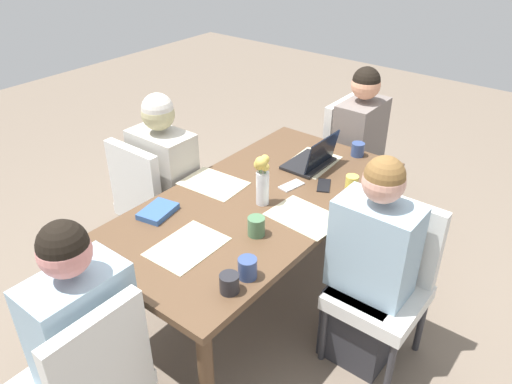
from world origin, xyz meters
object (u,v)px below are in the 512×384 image
object	(u,v)px
chair_head_left_left_near	(352,154)
person_near_left_far	(166,193)
person_head_right_left_mid	(90,355)
phone_black	(324,185)
chair_head_right_left_mid	(90,378)
person_far_right_near	(370,275)
chair_far_right_near	(386,277)
flower_vase	(262,178)
dining_table	(256,212)
coffee_mug_near_left	(229,283)
book_blue_cover	(158,211)
phone_silver	(291,186)
coffee_mug_centre_left	(352,184)
coffee_mug_near_right	(248,268)
person_head_left_left_near	(358,157)
coffee_mug_far_left	(256,226)
chair_near_left_far	(152,198)
laptop_head_left_left_near	(313,160)
coffee_mug_centre_right	(358,149)

from	to	relation	value
chair_head_left_left_near	person_near_left_far	world-z (taller)	person_near_left_far
person_head_right_left_mid	phone_black	world-z (taller)	person_head_right_left_mid
chair_head_right_left_mid	person_near_left_far	xyz separation A→B (m)	(-1.17, -0.80, 0.03)
chair_head_right_left_mid	person_far_right_near	bearing A→B (deg)	154.03
person_head_right_left_mid	chair_far_right_near	world-z (taller)	person_head_right_left_mid
person_far_right_near	flower_vase	size ratio (longest dim) A/B	4.14
dining_table	coffee_mug_near_left	size ratio (longest dim) A/B	21.30
person_far_right_near	book_blue_cover	size ratio (longest dim) A/B	5.97
chair_head_left_left_near	chair_head_right_left_mid	xyz separation A→B (m)	(2.46, 0.16, 0.00)
phone_black	phone_silver	size ratio (longest dim) A/B	1.00
chair_far_right_near	coffee_mug_near_left	world-z (taller)	chair_far_right_near
dining_table	coffee_mug_centre_left	bearing A→B (deg)	137.70
coffee_mug_near_left	person_far_right_near	bearing A→B (deg)	154.72
person_far_right_near	phone_black	xyz separation A→B (m)	(-0.32, -0.48, 0.21)
chair_head_right_left_mid	phone_black	bearing A→B (deg)	175.44
coffee_mug_near_right	dining_table	bearing A→B (deg)	-145.04
dining_table	person_head_left_left_near	distance (m)	1.20
chair_head_right_left_mid	coffee_mug_near_left	size ratio (longest dim) A/B	10.43
person_far_right_near	phone_silver	xyz separation A→B (m)	(-0.20, -0.63, 0.21)
chair_far_right_near	coffee_mug_near_right	size ratio (longest dim) A/B	9.16
coffee_mug_far_left	chair_head_left_left_near	bearing A→B (deg)	-169.88
phone_black	coffee_mug_near_right	bearing A→B (deg)	-17.86
chair_near_left_far	book_blue_cover	xyz separation A→B (m)	(0.32, 0.45, 0.25)
laptop_head_left_left_near	book_blue_cover	xyz separation A→B (m)	(0.96, -0.35, -0.03)
chair_head_right_left_mid	person_head_left_left_near	bearing A→B (deg)	-178.07
coffee_mug_near_right	coffee_mug_centre_left	bearing A→B (deg)	-179.78
laptop_head_left_left_near	coffee_mug_centre_left	distance (m)	0.36
coffee_mug_near_right	coffee_mug_centre_right	bearing A→B (deg)	-171.87
chair_head_left_left_near	chair_near_left_far	bearing A→B (deg)	-27.40
chair_head_right_left_mid	coffee_mug_near_left	xyz separation A→B (m)	(-0.55, 0.28, 0.27)
chair_head_left_left_near	chair_near_left_far	world-z (taller)	same
chair_head_right_left_mid	chair_near_left_far	bearing A→B (deg)	-141.85
chair_head_left_left_near	person_head_left_left_near	xyz separation A→B (m)	(0.06, 0.07, 0.03)
coffee_mug_centre_left	chair_head_left_left_near	bearing A→B (deg)	-152.96
chair_near_left_far	phone_silver	xyz separation A→B (m)	(-0.35, 0.84, 0.24)
phone_black	laptop_head_left_left_near	bearing A→B (deg)	-159.81
chair_near_left_far	laptop_head_left_left_near	bearing A→B (deg)	128.29
coffee_mug_centre_right	person_head_left_left_near	bearing A→B (deg)	-155.11
person_far_right_near	coffee_mug_centre_left	bearing A→B (deg)	-137.43
coffee_mug_near_right	person_near_left_far	bearing A→B (deg)	-114.75
coffee_mug_centre_left	coffee_mug_far_left	xyz separation A→B (m)	(0.66, -0.16, -0.00)
coffee_mug_near_left	chair_head_right_left_mid	bearing A→B (deg)	-26.82
coffee_mug_near_right	phone_silver	bearing A→B (deg)	-158.67
flower_vase	coffee_mug_centre_left	size ratio (longest dim) A/B	2.90
person_far_right_near	coffee_mug_centre_right	xyz separation A→B (m)	(-0.79, -0.52, 0.25)
chair_head_right_left_mid	laptop_head_left_left_near	xyz separation A→B (m)	(-1.73, -0.06, 0.28)
person_head_right_left_mid	coffee_mug_centre_right	world-z (taller)	person_head_right_left_mid
person_near_left_far	phone_black	world-z (taller)	person_near_left_far
person_head_left_left_near	book_blue_cover	xyz separation A→B (m)	(1.63, -0.33, 0.22)
book_blue_cover	phone_silver	bearing A→B (deg)	139.16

